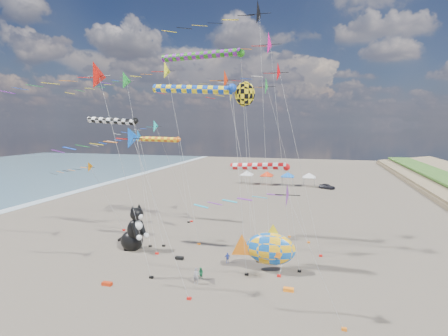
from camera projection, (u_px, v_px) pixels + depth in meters
ground at (169, 309)px, 27.61m from camera, size 260.00×260.00×0.00m
delta_kite_0 at (111, 83)px, 38.34m from camera, size 11.58×2.09×20.46m
delta_kite_1 at (280, 73)px, 37.50m from camera, size 12.08×2.34×21.56m
delta_kite_2 at (277, 199)px, 24.89m from camera, size 10.68×1.99×10.59m
delta_kite_3 at (99, 79)px, 32.13m from camera, size 14.61×2.69×20.33m
delta_kite_4 at (162, 72)px, 41.15m from camera, size 12.20×2.32×22.22m
delta_kite_5 at (134, 142)px, 28.75m from camera, size 10.82×1.91×14.43m
delta_kite_6 at (158, 128)px, 52.20m from camera, size 11.04×2.05×15.37m
delta_kite_7 at (243, 13)px, 36.39m from camera, size 13.03×2.83×27.74m
delta_kite_8 at (269, 47)px, 43.14m from camera, size 12.87×2.98×25.80m
delta_kite_9 at (129, 139)px, 41.42m from camera, size 9.47×1.80×14.08m
delta_kite_10 at (211, 81)px, 35.97m from camera, size 12.37×2.21×20.40m
delta_kite_11 at (88, 169)px, 48.53m from camera, size 10.28×1.56×9.66m
delta_kite_12 at (272, 89)px, 42.09m from camera, size 11.60×2.32×20.30m
windsock_0 at (262, 167)px, 34.34m from camera, size 7.24×0.71×10.80m
windsock_1 at (197, 90)px, 32.95m from camera, size 9.41×0.82×18.26m
windsock_2 at (114, 122)px, 41.04m from camera, size 7.92×0.75×15.35m
windsock_3 at (204, 56)px, 41.91m from camera, size 11.60×0.94×23.30m
windsock_4 at (158, 140)px, 51.81m from camera, size 8.91×0.79×12.80m
angelfish_kite at (243, 95)px, 37.44m from camera, size 3.74×3.02×19.12m
cat_inflatable at (134, 227)px, 40.53m from camera, size 4.54×3.37×5.50m
fish_inflatable at (270, 249)px, 34.43m from camera, size 6.61×2.88×4.87m
person_adult at (196, 276)px, 31.85m from camera, size 0.57×0.38×1.54m
child_green at (201, 273)px, 32.93m from camera, size 0.65×0.57×1.13m
child_blue at (227, 258)px, 36.82m from camera, size 0.71×0.59×1.14m
kite_bag_0 at (107, 284)px, 31.70m from camera, size 0.90×0.44×0.30m
kite_bag_1 at (289, 290)px, 30.57m from camera, size 0.90×0.44×0.30m
kite_bag_2 at (179, 258)px, 37.82m from camera, size 0.90×0.44×0.30m
tent_row at (277, 172)px, 84.29m from camera, size 19.20×4.20×3.80m
parked_car at (327, 186)px, 79.66m from camera, size 3.87×2.79×1.22m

